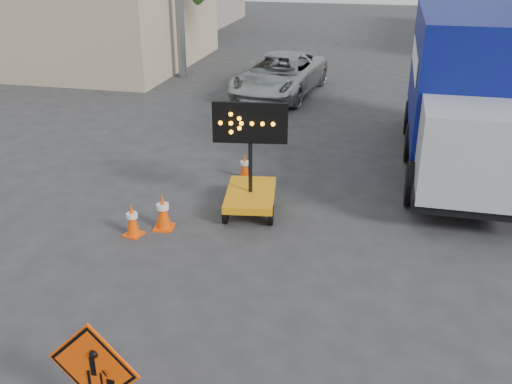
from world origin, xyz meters
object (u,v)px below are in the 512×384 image
(arrow_board, at_px, (250,187))
(construction_sign, at_px, (95,376))
(box_truck, at_px, (464,100))
(pickup_truck, at_px, (280,75))

(arrow_board, bearing_deg, construction_sign, -101.65)
(construction_sign, distance_m, arrow_board, 6.52)
(arrow_board, bearing_deg, box_truck, 31.80)
(construction_sign, xyz_separation_m, arrow_board, (0.32, 6.51, -0.29))
(pickup_truck, relative_size, box_truck, 0.67)
(pickup_truck, distance_m, box_truck, 8.77)
(arrow_board, relative_size, box_truck, 0.30)
(construction_sign, height_order, arrow_board, arrow_board)
(construction_sign, bearing_deg, box_truck, 69.39)
(construction_sign, distance_m, pickup_truck, 16.84)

